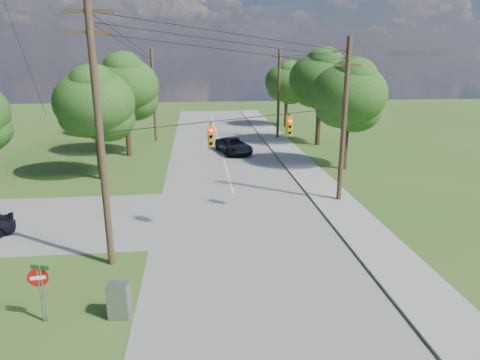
{
  "coord_description": "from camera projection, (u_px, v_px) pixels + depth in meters",
  "views": [
    {
      "loc": [
        -0.46,
        -18.29,
        9.49
      ],
      "look_at": [
        1.94,
        5.0,
        2.54
      ],
      "focal_mm": 32.0,
      "sensor_mm": 36.0,
      "label": 1
    }
  ],
  "objects": [
    {
      "name": "pole_north_e",
      "position": [
        279.0,
        94.0,
        48.21
      ],
      "size": [
        2.0,
        0.32,
        10.0
      ],
      "color": "brown",
      "rests_on": "ground"
    },
    {
      "name": "pole_north_w",
      "position": [
        154.0,
        95.0,
        46.84
      ],
      "size": [
        2.0,
        0.32,
        10.0
      ],
      "color": "brown",
      "rests_on": "ground"
    },
    {
      "name": "tree_w_near",
      "position": [
        95.0,
        103.0,
        32.02
      ],
      "size": [
        6.0,
        6.0,
        8.4
      ],
      "color": "#433121",
      "rests_on": "ground"
    },
    {
      "name": "ground",
      "position": [
        210.0,
        263.0,
        20.19
      ],
      "size": [
        140.0,
        140.0,
        0.0
      ],
      "primitive_type": "plane",
      "color": "#32541C",
      "rests_on": "ground"
    },
    {
      "name": "main_road",
      "position": [
        241.0,
        221.0,
        25.15
      ],
      "size": [
        10.0,
        100.0,
        0.03
      ],
      "primitive_type": "cube",
      "color": "gray",
      "rests_on": "ground"
    },
    {
      "name": "car_main_north",
      "position": [
        234.0,
        146.0,
        42.06
      ],
      "size": [
        3.75,
        5.78,
        1.48
      ],
      "primitive_type": "imported",
      "rotation": [
        0.0,
        0.0,
        0.26
      ],
      "color": "black",
      "rests_on": "main_road"
    },
    {
      "name": "traffic_signals",
      "position": [
        252.0,
        130.0,
        23.09
      ],
      "size": [
        4.91,
        3.27,
        1.05
      ],
      "color": "gold",
      "rests_on": "ground"
    },
    {
      "name": "tree_e_near",
      "position": [
        349.0,
        95.0,
        34.84
      ],
      "size": [
        6.2,
        6.2,
        8.81
      ],
      "color": "#433121",
      "rests_on": "ground"
    },
    {
      "name": "sidewalk_east",
      "position": [
        351.0,
        216.0,
        25.79
      ],
      "size": [
        2.6,
        100.0,
        0.12
      ],
      "primitive_type": "cube",
      "color": "gray",
      "rests_on": "ground"
    },
    {
      "name": "do_not_enter_sign",
      "position": [
        39.0,
        283.0,
        15.3
      ],
      "size": [
        0.72,
        0.13,
        2.17
      ],
      "rotation": [
        0.0,
        0.0,
        0.11
      ],
      "color": "gray",
      "rests_on": "ground"
    },
    {
      "name": "pole_ne",
      "position": [
        344.0,
        119.0,
        27.13
      ],
      "size": [
        2.0,
        0.32,
        10.5
      ],
      "color": "brown",
      "rests_on": "ground"
    },
    {
      "name": "tree_w_mid",
      "position": [
        124.0,
        86.0,
        39.56
      ],
      "size": [
        6.4,
        6.4,
        9.22
      ],
      "color": "#433121",
      "rests_on": "ground"
    },
    {
      "name": "control_cabinet",
      "position": [
        119.0,
        301.0,
        15.83
      ],
      "size": [
        0.83,
        0.64,
        1.39
      ],
      "primitive_type": "cube",
      "rotation": [
        0.0,
        0.0,
        -0.12
      ],
      "color": "gray",
      "rests_on": "ground"
    },
    {
      "name": "tree_e_far",
      "position": [
        287.0,
        82.0,
        55.87
      ],
      "size": [
        5.8,
        5.8,
        8.32
      ],
      "color": "#433121",
      "rests_on": "ground"
    },
    {
      "name": "power_lines",
      "position": [
        224.0,
        59.0,
        28.73
      ],
      "size": [
        13.93,
        29.62,
        4.93
      ],
      "color": "black",
      "rests_on": "ground"
    },
    {
      "name": "pole_sw",
      "position": [
        100.0,
        132.0,
        18.34
      ],
      "size": [
        2.0,
        0.32,
        12.0
      ],
      "color": "brown",
      "rests_on": "ground"
    },
    {
      "name": "tree_e_mid",
      "position": [
        321.0,
        79.0,
        44.24
      ],
      "size": [
        6.6,
        6.6,
        9.64
      ],
      "color": "#433121",
      "rests_on": "ground"
    },
    {
      "name": "street_name_sign",
      "position": [
        42.0,
        285.0,
        15.34
      ],
      "size": [
        0.68,
        0.2,
        2.3
      ],
      "rotation": [
        0.0,
        0.0,
        -0.24
      ],
      "color": "gray",
      "rests_on": "ground"
    },
    {
      "name": "tree_w_far",
      "position": [
        120.0,
        83.0,
        48.99
      ],
      "size": [
        6.0,
        6.0,
        8.73
      ],
      "color": "#433121",
      "rests_on": "ground"
    }
  ]
}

